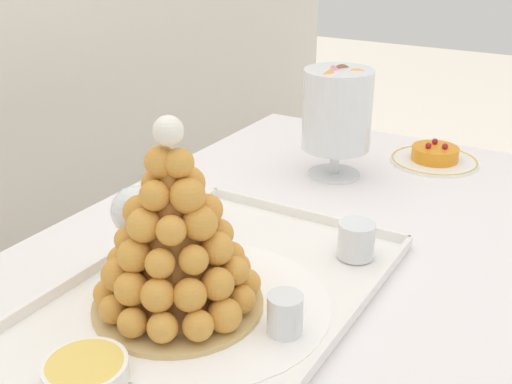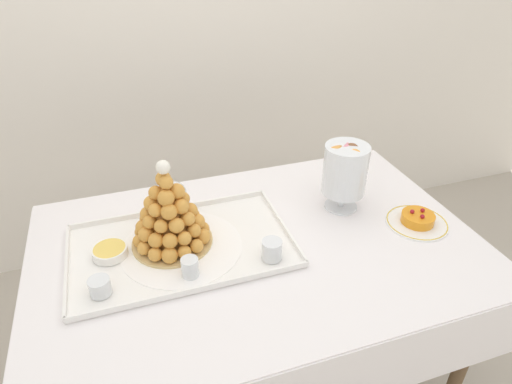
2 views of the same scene
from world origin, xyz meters
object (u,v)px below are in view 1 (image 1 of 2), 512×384
wine_glass (137,215)px  dessert_cup_mid_left (285,315)px  serving_tray (204,305)px  croquembouche (175,240)px  macaron_goblet (337,111)px  dessert_cup_centre (356,241)px  fruit_tart_plate (435,157)px  creme_brulee_ramekin (86,371)px

wine_glass → dessert_cup_mid_left: bearing=-91.9°
serving_tray → croquembouche: size_ratio=2.33×
croquembouche → macaron_goblet: 0.59m
croquembouche → dessert_cup_centre: size_ratio=4.70×
croquembouche → dessert_cup_mid_left: (0.02, -0.16, -0.08)m
dessert_cup_mid_left → fruit_tart_plate: bearing=1.0°
fruit_tart_plate → wine_glass: (-0.74, 0.24, 0.10)m
dessert_cup_centre → fruit_tart_plate: 0.51m
croquembouche → creme_brulee_ramekin: 0.20m
dessert_cup_mid_left → fruit_tart_plate: 0.75m
dessert_cup_mid_left → dessert_cup_centre: (0.24, -0.00, 0.00)m
creme_brulee_ramekin → dessert_cup_mid_left: bearing=-37.4°
creme_brulee_ramekin → dessert_cup_centre: bearing=-19.9°
creme_brulee_ramekin → fruit_tart_plate: fruit_tart_plate is taller
creme_brulee_ramekin → macaron_goblet: (0.77, 0.02, 0.12)m
serving_tray → dessert_cup_mid_left: bearing=-89.3°
creme_brulee_ramekin → fruit_tart_plate: bearing=-8.6°
macaron_goblet → fruit_tart_plate: 0.29m
croquembouche → fruit_tart_plate: size_ratio=1.42×
dessert_cup_mid_left → fruit_tart_plate: size_ratio=0.28×
croquembouche → dessert_cup_mid_left: croquembouche is taller
fruit_tart_plate → wine_glass: 0.79m
dessert_cup_centre → wine_glass: wine_glass is taller
creme_brulee_ramekin → fruit_tart_plate: (0.96, -0.15, -0.01)m
fruit_tart_plate → dessert_cup_centre: bearing=-178.2°
creme_brulee_ramekin → wine_glass: 0.25m
croquembouche → wine_glass: croquembouche is taller
dessert_cup_mid_left → macaron_goblet: size_ratio=0.23×
dessert_cup_centre → creme_brulee_ramekin: size_ratio=0.59×
serving_tray → creme_brulee_ramekin: creme_brulee_ramekin is taller
dessert_cup_mid_left → wine_glass: wine_glass is taller
dessert_cup_centre → macaron_goblet: macaron_goblet is taller
serving_tray → dessert_cup_mid_left: size_ratio=11.79×
fruit_tart_plate → dessert_cup_mid_left: bearing=-179.0°
serving_tray → macaron_goblet: bearing=4.9°
dessert_cup_mid_left → wine_glass: 0.27m
creme_brulee_ramekin → wine_glass: (0.22, 0.10, 0.09)m
croquembouche → creme_brulee_ramekin: size_ratio=2.75×
serving_tray → creme_brulee_ramekin: size_ratio=6.41×
dessert_cup_mid_left → dessert_cup_centre: 0.24m
wine_glass → croquembouche: bearing=-108.9°
creme_brulee_ramekin → fruit_tart_plate: size_ratio=0.52×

